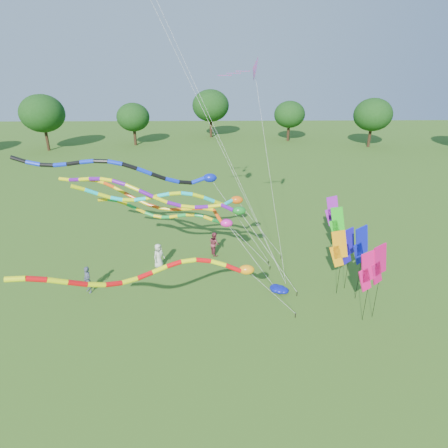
{
  "coord_description": "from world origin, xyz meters",
  "views": [
    {
      "loc": [
        -1.94,
        -16.57,
        13.43
      ],
      "look_at": [
        -1.51,
        3.39,
        4.8
      ],
      "focal_mm": 30.0,
      "sensor_mm": 36.0,
      "label": 1
    }
  ],
  "objects_px": {
    "person_a": "(159,256)",
    "person_c": "(214,244)",
    "tube_kite_red": "(169,272)",
    "blue_nylon_heap": "(279,293)",
    "tube_kite_orange": "(168,205)",
    "person_b": "(88,280)"
  },
  "relations": [
    {
      "from": "person_a",
      "to": "person_c",
      "type": "xyz_separation_m",
      "value": [
        3.93,
        1.85,
        0.0
      ]
    },
    {
      "from": "tube_kite_orange",
      "to": "person_b",
      "type": "bearing_deg",
      "value": -125.34
    },
    {
      "from": "tube_kite_orange",
      "to": "person_a",
      "type": "relative_size",
      "value": 7.16
    },
    {
      "from": "blue_nylon_heap",
      "to": "person_a",
      "type": "distance_m",
      "value": 8.85
    },
    {
      "from": "tube_kite_orange",
      "to": "blue_nylon_heap",
      "type": "distance_m",
      "value": 9.2
    },
    {
      "from": "tube_kite_orange",
      "to": "person_a",
      "type": "distance_m",
      "value": 3.96
    },
    {
      "from": "tube_kite_red",
      "to": "person_a",
      "type": "height_order",
      "value": "tube_kite_red"
    },
    {
      "from": "person_b",
      "to": "person_c",
      "type": "xyz_separation_m",
      "value": [
        7.97,
        4.91,
        0.02
      ]
    },
    {
      "from": "tube_kite_red",
      "to": "person_b",
      "type": "distance_m",
      "value": 8.63
    },
    {
      "from": "blue_nylon_heap",
      "to": "person_b",
      "type": "distance_m",
      "value": 12.06
    },
    {
      "from": "tube_kite_red",
      "to": "person_a",
      "type": "relative_size",
      "value": 6.82
    },
    {
      "from": "person_b",
      "to": "person_c",
      "type": "distance_m",
      "value": 9.36
    },
    {
      "from": "tube_kite_red",
      "to": "person_c",
      "type": "distance_m",
      "value": 10.89
    },
    {
      "from": "tube_kite_orange",
      "to": "person_b",
      "type": "relative_size",
      "value": 7.28
    },
    {
      "from": "tube_kite_red",
      "to": "person_b",
      "type": "xyz_separation_m",
      "value": [
        -5.92,
        5.19,
        -3.55
      ]
    },
    {
      "from": "tube_kite_red",
      "to": "blue_nylon_heap",
      "type": "relative_size",
      "value": 7.36
    },
    {
      "from": "blue_nylon_heap",
      "to": "tube_kite_orange",
      "type": "bearing_deg",
      "value": 152.76
    },
    {
      "from": "person_c",
      "to": "blue_nylon_heap",
      "type": "bearing_deg",
      "value": -168.41
    },
    {
      "from": "tube_kite_red",
      "to": "tube_kite_orange",
      "type": "distance_m",
      "value": 8.24
    },
    {
      "from": "person_a",
      "to": "tube_kite_red",
      "type": "bearing_deg",
      "value": -127.85
    },
    {
      "from": "person_a",
      "to": "person_b",
      "type": "distance_m",
      "value": 5.06
    },
    {
      "from": "tube_kite_red",
      "to": "person_c",
      "type": "height_order",
      "value": "tube_kite_red"
    }
  ]
}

